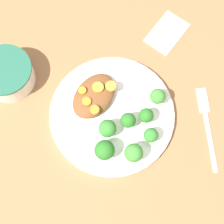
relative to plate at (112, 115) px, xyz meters
name	(u,v)px	position (x,y,z in m)	size (l,w,h in m)	color
ground_plane	(112,116)	(0.00, 0.00, -0.01)	(4.00, 4.00, 0.00)	#8C603D
plate	(112,115)	(0.00, 0.00, 0.00)	(0.29, 0.29, 0.02)	white
dip_bowl	(7,74)	(0.06, -0.25, 0.02)	(0.13, 0.13, 0.06)	white
stew_mound	(94,96)	(-0.01, -0.06, 0.02)	(0.12, 0.08, 0.03)	brown
broccoli_floret_0	(128,120)	(0.00, 0.04, 0.03)	(0.03, 0.03, 0.05)	#7FA85B
broccoli_floret_1	(146,116)	(-0.03, 0.07, 0.04)	(0.03, 0.03, 0.05)	#759E51
broccoli_floret_2	(107,129)	(0.04, 0.02, 0.03)	(0.04, 0.04, 0.05)	#759E51
broccoli_floret_3	(105,150)	(0.08, 0.04, 0.04)	(0.04, 0.04, 0.06)	#7FA85B
broccoli_floret_4	(134,153)	(0.06, 0.09, 0.04)	(0.04, 0.04, 0.06)	#759E51
broccoli_floret_5	(150,137)	(0.00, 0.10, 0.03)	(0.03, 0.03, 0.04)	#759E51
broccoli_floret_6	(158,97)	(-0.08, 0.07, 0.04)	(0.04, 0.04, 0.05)	#7FA85B
carrot_slice_0	(98,87)	(-0.03, -0.06, 0.04)	(0.03, 0.03, 0.00)	orange
carrot_slice_1	(111,86)	(-0.04, -0.03, 0.04)	(0.02, 0.02, 0.01)	orange
carrot_slice_2	(87,101)	(0.02, -0.06, 0.04)	(0.02, 0.02, 0.00)	orange
carrot_slice_3	(95,110)	(0.02, -0.03, 0.04)	(0.02, 0.02, 0.00)	orange
carrot_slice_4	(82,92)	(0.00, -0.08, 0.04)	(0.02, 0.02, 0.01)	orange
fork	(207,120)	(-0.11, 0.19, -0.01)	(0.17, 0.14, 0.01)	#BCBCBC
napkin	(167,33)	(-0.26, -0.01, -0.01)	(0.11, 0.08, 0.01)	beige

